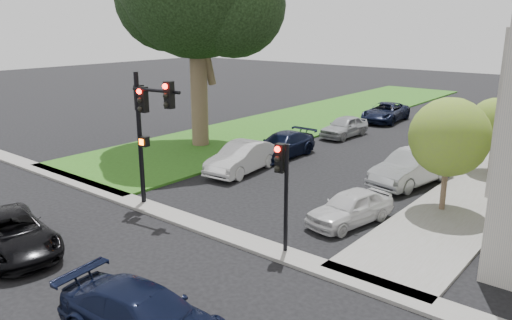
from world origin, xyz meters
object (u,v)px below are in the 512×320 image
Objects in this scene: traffic_signal_main at (146,116)px; car_cross_far at (144,318)px; car_parked_4 at (508,113)px; small_tree_a at (449,137)px; car_cross_near at (10,234)px; car_parked_3 at (481,132)px; car_parked_1 at (411,168)px; car_parked_2 at (448,151)px; car_parked_8 at (385,112)px; traffic_signal_secondary at (283,178)px; car_parked_6 at (282,145)px; car_parked_5 at (242,158)px; small_tree_b at (495,124)px; car_parked_0 at (350,207)px; car_parked_7 at (344,127)px.

car_cross_far is at bearing -40.17° from traffic_signal_main.
car_parked_4 is (6.81, 29.31, -3.13)m from traffic_signal_main.
traffic_signal_main reaches higher than small_tree_a.
car_cross_near reaches higher than car_parked_3.
car_parked_1 reaches higher than car_parked_2.
car_parked_8 is (-7.66, 29.37, 0.04)m from car_cross_far.
car_parked_4 is at bearing 101.28° from car_parked_1.
car_parked_8 is at bearing 107.34° from traffic_signal_secondary.
traffic_signal_secondary is 12.37m from car_parked_6.
small_tree_a reaches higher than car_parked_5.
car_parked_2 is (-2.35, 0.64, -1.92)m from small_tree_b.
small_tree_a is 1.24× the size of traffic_signal_secondary.
car_parked_1 reaches higher than car_cross_far.
car_parked_6 is (-7.58, 15.82, 0.01)m from car_cross_far.
car_parked_1 is at bearing 18.66° from car_parked_5.
car_parked_5 is at bearing -106.64° from car_parked_4.
car_cross_near is 1.04× the size of car_parked_5.
car_parked_0 is at bearing -72.86° from car_parked_8.
car_parked_1 is 10.25m from car_parked_7.
car_parked_4 is at bearing 76.92° from traffic_signal_main.
car_parked_2 is at bearing 41.65° from car_parked_5.
car_parked_5 reaches higher than car_cross_near.
car_parked_7 is (0.13, 6.82, 0.01)m from car_parked_6.
traffic_signal_secondary is 0.72× the size of car_parked_8.
small_tree_a is 1.22× the size of car_parked_3.
traffic_signal_main is 22.33m from car_parked_3.
car_parked_6 reaches higher than car_parked_3.
car_parked_5 is (-7.05, 6.18, -1.83)m from traffic_signal_secondary.
traffic_signal_secondary is 24.59m from car_parked_8.
car_parked_0 is 0.93× the size of car_parked_7.
car_cross_far is at bearing -79.84° from car_parked_8.
car_parked_1 is (7.38, 15.33, 0.13)m from car_cross_near.
small_tree_a is 1.00× the size of car_parked_5.
car_parked_4 is (-0.47, 25.70, 0.03)m from car_parked_0.
traffic_signal_main is at bearing -93.80° from car_parked_5.
car_parked_6 is at bearing -157.89° from small_tree_b.
car_parked_7 is (-7.44, 22.64, 0.02)m from car_cross_far.
car_cross_near is 11.93m from car_parked_0.
small_tree_b is 0.80× the size of car_cross_near.
traffic_signal_main reaches higher than car_parked_3.
car_parked_4 is at bearing 69.40° from car_parked_6.
car_parked_4 is 9.46m from car_parked_8.
traffic_signal_main is at bearing 179.63° from traffic_signal_secondary.
car_parked_5 reaches higher than car_parked_2.
car_parked_4 is 1.01× the size of car_parked_5.
car_parked_5 is (-0.09, 11.82, 0.09)m from car_cross_near.
car_parked_0 reaches higher than car_parked_3.
car_parked_1 is (7.17, 9.64, -3.01)m from traffic_signal_main.
traffic_signal_main is at bearing -141.93° from car_parked_0.
car_cross_near is 1.03× the size of car_parked_4.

